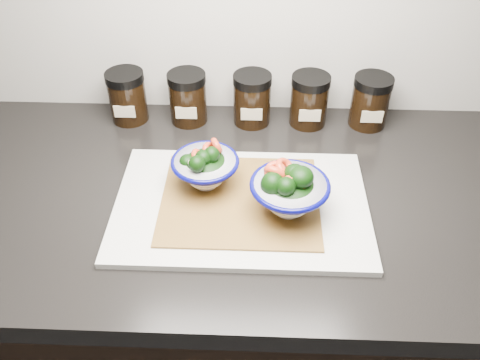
{
  "coord_description": "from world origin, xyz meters",
  "views": [
    {
      "loc": [
        -0.06,
        0.75,
        1.53
      ],
      "look_at": [
        -0.08,
        1.42,
        0.96
      ],
      "focal_mm": 38.0,
      "sensor_mm": 36.0,
      "label": 1
    }
  ],
  "objects_px": {
    "spice_jar_c": "(252,99)",
    "spice_jar_a": "(127,96)",
    "bowl_left": "(205,168)",
    "spice_jar_e": "(370,101)",
    "bowl_right": "(289,191)",
    "spice_jar_d": "(309,100)",
    "cutting_board": "(241,205)",
    "spice_jar_b": "(188,98)"
  },
  "relations": [
    {
      "from": "spice_jar_c",
      "to": "spice_jar_e",
      "type": "distance_m",
      "value": 0.25
    },
    {
      "from": "cutting_board",
      "to": "spice_jar_d",
      "type": "xyz_separation_m",
      "value": [
        0.14,
        0.28,
        0.05
      ]
    },
    {
      "from": "spice_jar_a",
      "to": "bowl_right",
      "type": "bearing_deg",
      "value": -41.57
    },
    {
      "from": "spice_jar_b",
      "to": "spice_jar_e",
      "type": "height_order",
      "value": "same"
    },
    {
      "from": "cutting_board",
      "to": "spice_jar_b",
      "type": "xyz_separation_m",
      "value": [
        -0.13,
        0.28,
        0.05
      ]
    },
    {
      "from": "spice_jar_b",
      "to": "spice_jar_c",
      "type": "xyz_separation_m",
      "value": [
        0.14,
        0.0,
        0.0
      ]
    },
    {
      "from": "bowl_left",
      "to": "spice_jar_e",
      "type": "relative_size",
      "value": 1.09
    },
    {
      "from": "cutting_board",
      "to": "bowl_right",
      "type": "distance_m",
      "value": 0.1
    },
    {
      "from": "bowl_left",
      "to": "bowl_right",
      "type": "bearing_deg",
      "value": -23.61
    },
    {
      "from": "spice_jar_c",
      "to": "spice_jar_a",
      "type": "bearing_deg",
      "value": 180.0
    },
    {
      "from": "cutting_board",
      "to": "spice_jar_c",
      "type": "relative_size",
      "value": 3.98
    },
    {
      "from": "cutting_board",
      "to": "spice_jar_e",
      "type": "height_order",
      "value": "spice_jar_e"
    },
    {
      "from": "spice_jar_d",
      "to": "spice_jar_e",
      "type": "bearing_deg",
      "value": 0.0
    },
    {
      "from": "bowl_left",
      "to": "spice_jar_e",
      "type": "bearing_deg",
      "value": 35.28
    },
    {
      "from": "bowl_left",
      "to": "spice_jar_c",
      "type": "xyz_separation_m",
      "value": [
        0.08,
        0.23,
        0.0
      ]
    },
    {
      "from": "cutting_board",
      "to": "spice_jar_e",
      "type": "distance_m",
      "value": 0.39
    },
    {
      "from": "cutting_board",
      "to": "spice_jar_e",
      "type": "bearing_deg",
      "value": 46.53
    },
    {
      "from": "bowl_left",
      "to": "spice_jar_a",
      "type": "distance_m",
      "value": 0.3
    },
    {
      "from": "spice_jar_a",
      "to": "spice_jar_d",
      "type": "bearing_deg",
      "value": 0.0
    },
    {
      "from": "spice_jar_c",
      "to": "spice_jar_b",
      "type": "bearing_deg",
      "value": 180.0
    },
    {
      "from": "bowl_left",
      "to": "spice_jar_e",
      "type": "distance_m",
      "value": 0.41
    },
    {
      "from": "cutting_board",
      "to": "bowl_left",
      "type": "distance_m",
      "value": 0.09
    },
    {
      "from": "spice_jar_d",
      "to": "spice_jar_e",
      "type": "distance_m",
      "value": 0.13
    },
    {
      "from": "cutting_board",
      "to": "spice_jar_d",
      "type": "distance_m",
      "value": 0.31
    },
    {
      "from": "bowl_right",
      "to": "spice_jar_d",
      "type": "distance_m",
      "value": 0.3
    },
    {
      "from": "bowl_right",
      "to": "spice_jar_d",
      "type": "bearing_deg",
      "value": 79.7
    },
    {
      "from": "bowl_right",
      "to": "spice_jar_b",
      "type": "bearing_deg",
      "value": 124.58
    },
    {
      "from": "spice_jar_b",
      "to": "bowl_right",
      "type": "bearing_deg",
      "value": -55.42
    },
    {
      "from": "spice_jar_a",
      "to": "spice_jar_c",
      "type": "relative_size",
      "value": 1.0
    },
    {
      "from": "bowl_right",
      "to": "spice_jar_d",
      "type": "xyz_separation_m",
      "value": [
        0.05,
        0.3,
        -0.0
      ]
    },
    {
      "from": "bowl_right",
      "to": "spice_jar_c",
      "type": "distance_m",
      "value": 0.31
    },
    {
      "from": "cutting_board",
      "to": "spice_jar_e",
      "type": "xyz_separation_m",
      "value": [
        0.26,
        0.28,
        0.05
      ]
    },
    {
      "from": "bowl_left",
      "to": "spice_jar_b",
      "type": "xyz_separation_m",
      "value": [
        -0.06,
        0.23,
        0.0
      ]
    },
    {
      "from": "spice_jar_b",
      "to": "spice_jar_c",
      "type": "relative_size",
      "value": 1.0
    },
    {
      "from": "bowl_left",
      "to": "spice_jar_d",
      "type": "xyz_separation_m",
      "value": [
        0.2,
        0.23,
        0.0
      ]
    },
    {
      "from": "bowl_left",
      "to": "bowl_right",
      "type": "height_order",
      "value": "bowl_right"
    },
    {
      "from": "bowl_left",
      "to": "cutting_board",
      "type": "bearing_deg",
      "value": -33.78
    },
    {
      "from": "bowl_left",
      "to": "spice_jar_b",
      "type": "relative_size",
      "value": 1.09
    },
    {
      "from": "spice_jar_c",
      "to": "bowl_right",
      "type": "bearing_deg",
      "value": -77.21
    },
    {
      "from": "bowl_left",
      "to": "spice_jar_b",
      "type": "distance_m",
      "value": 0.24
    },
    {
      "from": "spice_jar_c",
      "to": "spice_jar_e",
      "type": "relative_size",
      "value": 1.0
    },
    {
      "from": "cutting_board",
      "to": "spice_jar_a",
      "type": "height_order",
      "value": "spice_jar_a"
    }
  ]
}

